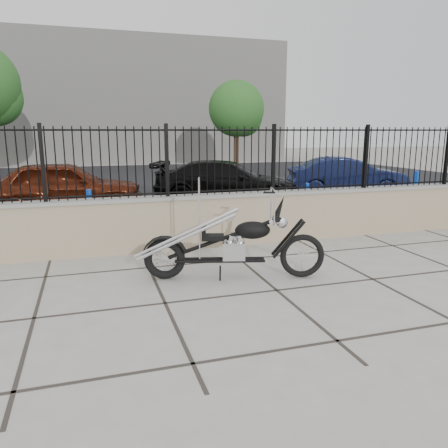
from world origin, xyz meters
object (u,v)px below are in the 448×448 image
object	(u,v)px
car_black	(227,182)
chopper_motorcycle	(230,228)
car_red	(64,186)
car_blue	(347,176)

from	to	relation	value
car_black	chopper_motorcycle	bearing A→B (deg)	-174.33
chopper_motorcycle	car_black	distance (m)	6.75
car_red	car_black	world-z (taller)	car_red
chopper_motorcycle	car_black	size ratio (longest dim) A/B	0.58
car_red	car_black	bearing A→B (deg)	-85.38
chopper_motorcycle	car_blue	bearing A→B (deg)	62.74
car_red	car_blue	distance (m)	8.73
chopper_motorcycle	car_red	xyz separation A→B (m)	(-2.50, 6.25, -0.06)
car_black	car_blue	xyz separation A→B (m)	(4.23, 0.30, 0.01)
car_blue	chopper_motorcycle	bearing A→B (deg)	155.30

